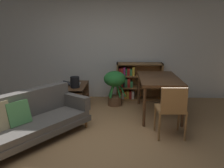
# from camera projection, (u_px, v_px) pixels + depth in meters

# --- Properties ---
(ground_plane) EXTENTS (8.16, 8.16, 0.00)m
(ground_plane) POSITION_uv_depth(u_px,v_px,m) (97.00, 144.00, 3.69)
(ground_plane) COLOR #A87A4C
(back_wall_panel) EXTENTS (6.80, 0.10, 2.70)m
(back_wall_panel) POSITION_uv_depth(u_px,v_px,m) (107.00, 45.00, 6.01)
(back_wall_panel) COLOR silver
(back_wall_panel) RESTS_ON ground_plane
(fabric_couch) EXTENTS (1.69, 1.99, 0.77)m
(fabric_couch) POSITION_uv_depth(u_px,v_px,m) (28.00, 119.00, 3.75)
(fabric_couch) COLOR brown
(fabric_couch) RESTS_ON ground_plane
(media_console) EXTENTS (0.45, 1.04, 0.52)m
(media_console) POSITION_uv_depth(u_px,v_px,m) (76.00, 96.00, 5.38)
(media_console) COLOR #56351E
(media_console) RESTS_ON ground_plane
(open_laptop) EXTENTS (0.43, 0.33, 0.07)m
(open_laptop) POSITION_uv_depth(u_px,v_px,m) (72.00, 84.00, 5.40)
(open_laptop) COLOR silver
(open_laptop) RESTS_ON media_console
(desk_speaker) EXTENTS (0.20, 0.20, 0.24)m
(desk_speaker) POSITION_uv_depth(u_px,v_px,m) (75.00, 82.00, 5.08)
(desk_speaker) COLOR black
(desk_speaker) RESTS_ON media_console
(potted_floor_plant) EXTENTS (0.53, 0.51, 0.82)m
(potted_floor_plant) POSITION_uv_depth(u_px,v_px,m) (115.00, 83.00, 5.47)
(potted_floor_plant) COLOR brown
(potted_floor_plant) RESTS_ON ground_plane
(dining_table) EXTENTS (0.80, 1.45, 0.79)m
(dining_table) POSITION_uv_depth(u_px,v_px,m) (159.00, 81.00, 4.86)
(dining_table) COLOR #56351E
(dining_table) RESTS_ON ground_plane
(dining_chair_near) EXTENTS (0.47, 0.46, 0.88)m
(dining_chair_near) POSITION_uv_depth(u_px,v_px,m) (171.00, 108.00, 3.81)
(dining_chair_near) COLOR olive
(dining_chair_near) RESTS_ON ground_plane
(bookshelf) EXTENTS (1.14, 0.33, 0.94)m
(bookshelf) POSITION_uv_depth(u_px,v_px,m) (135.00, 82.00, 5.99)
(bookshelf) COLOR olive
(bookshelf) RESTS_ON ground_plane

